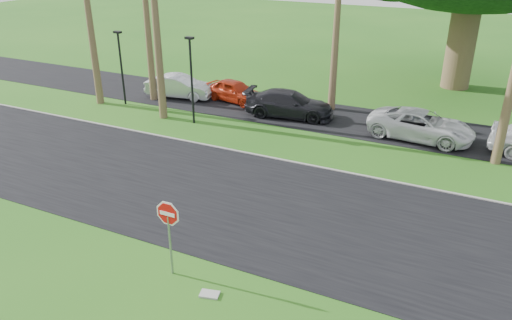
{
  "coord_description": "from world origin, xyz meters",
  "views": [
    {
      "loc": [
        8.16,
        -13.02,
        9.43
      ],
      "look_at": [
        0.88,
        2.02,
        1.8
      ],
      "focal_mm": 35.0,
      "sensor_mm": 36.0,
      "label": 1
    }
  ],
  "objects": [
    {
      "name": "stop_sign_near",
      "position": [
        0.5,
        -3.0,
        1.77
      ],
      "size": [
        1.05,
        0.07,
        2.62
      ],
      "color": "gray",
      "rests_on": "ground"
    },
    {
      "name": "car_dark",
      "position": [
        -1.74,
        11.72,
        0.72
      ],
      "size": [
        5.2,
        2.69,
        1.44
      ],
      "primitive_type": "imported",
      "rotation": [
        0.0,
        0.0,
        1.71
      ],
      "color": "black",
      "rests_on": "ground"
    },
    {
      "name": "curb",
      "position": [
        0.0,
        6.05,
        0.03
      ],
      "size": [
        120.0,
        0.12,
        0.06
      ],
      "primitive_type": "cube",
      "color": "gray",
      "rests_on": "ground"
    },
    {
      "name": "car_silver",
      "position": [
        -9.22,
        12.01,
        0.7
      ],
      "size": [
        4.43,
        2.18,
        1.4
      ],
      "primitive_type": "imported",
      "rotation": [
        0.0,
        0.0,
        1.74
      ],
      "color": "silver",
      "rests_on": "ground"
    },
    {
      "name": "parking_strip",
      "position": [
        0.0,
        12.5,
        0.01
      ],
      "size": [
        120.0,
        5.0,
        0.02
      ],
      "primitive_type": "cube",
      "color": "black",
      "rests_on": "ground"
    },
    {
      "name": "road",
      "position": [
        0.0,
        2.0,
        0.01
      ],
      "size": [
        120.0,
        8.0,
        0.02
      ],
      "primitive_type": "cube",
      "color": "black",
      "rests_on": "ground"
    },
    {
      "name": "utility_slab",
      "position": [
        2.02,
        -3.38,
        0.03
      ],
      "size": [
        0.62,
        0.47,
        0.06
      ],
      "primitive_type": "cube",
      "rotation": [
        0.0,
        0.0,
        0.24
      ],
      "color": "#9E9E96",
      "rests_on": "ground"
    },
    {
      "name": "ground",
      "position": [
        0.0,
        0.0,
        0.0
      ],
      "size": [
        120.0,
        120.0,
        0.0
      ],
      "primitive_type": "plane",
      "color": "#225B16",
      "rests_on": "ground"
    },
    {
      "name": "car_red",
      "position": [
        -5.77,
        12.8,
        0.66
      ],
      "size": [
        4.12,
        2.37,
        1.32
      ],
      "primitive_type": "imported",
      "rotation": [
        0.0,
        0.0,
        1.35
      ],
      "color": "#A9250E",
      "rests_on": "ground"
    },
    {
      "name": "streetlight_right",
      "position": [
        -6.0,
        8.5,
        2.65
      ],
      "size": [
        0.45,
        0.25,
        4.64
      ],
      "color": "black",
      "rests_on": "ground"
    },
    {
      "name": "streetlight_left",
      "position": [
        -11.5,
        9.5,
        2.5
      ],
      "size": [
        0.45,
        0.25,
        4.34
      ],
      "color": "black",
      "rests_on": "ground"
    },
    {
      "name": "car_minivan",
      "position": [
        5.43,
        11.47,
        0.71
      ],
      "size": [
        5.31,
        2.79,
        1.43
      ],
      "primitive_type": "imported",
      "rotation": [
        0.0,
        0.0,
        1.49
      ],
      "color": "silver",
      "rests_on": "ground"
    }
  ]
}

